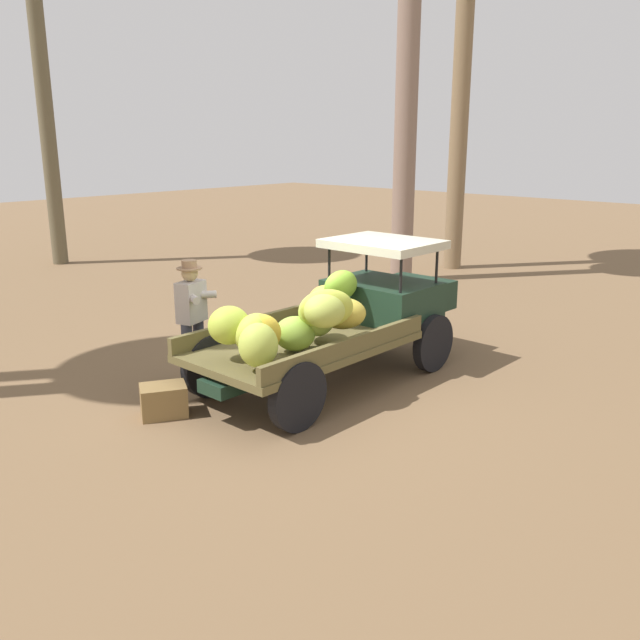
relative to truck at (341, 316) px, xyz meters
name	(u,v)px	position (x,y,z in m)	size (l,w,h in m)	color
ground_plane	(308,388)	(-0.53, 0.12, -0.93)	(60.00, 60.00, 0.00)	brown
truck	(341,316)	(0.00, 0.00, 0.00)	(4.50, 1.78, 1.86)	#193021
farmer	(192,314)	(-1.45, 1.39, 0.06)	(0.54, 0.50, 1.72)	#3B3E4C
wooden_crate	(164,401)	(-2.40, 0.77, -0.73)	(0.54, 0.40, 0.39)	olive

